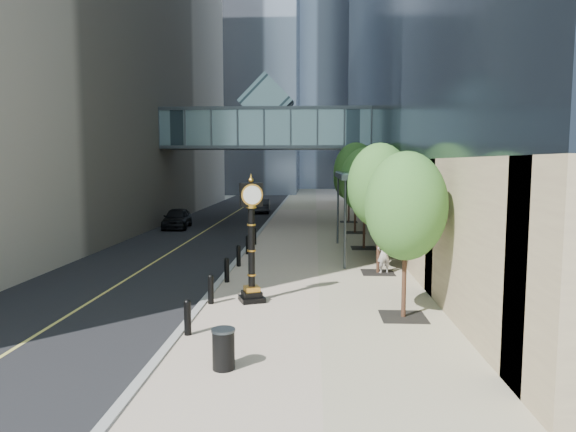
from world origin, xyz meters
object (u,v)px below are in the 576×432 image
(street_clock, at_px, (251,248))
(car_near, at_px, (177,218))
(pedestrian, at_px, (384,254))
(car_far, at_px, (262,206))
(trash_bin, at_px, (224,350))

(street_clock, xyz_separation_m, car_near, (-8.05, 20.06, -1.15))
(pedestrian, distance_m, car_far, 28.61)
(trash_bin, distance_m, pedestrian, 11.91)
(trash_bin, distance_m, car_near, 27.18)
(street_clock, height_order, car_near, street_clock)
(car_far, bearing_deg, pedestrian, 103.32)
(pedestrian, xyz_separation_m, car_near, (-13.23, 15.18, -0.13))
(street_clock, distance_m, car_far, 32.47)
(trash_bin, height_order, pedestrian, pedestrian)
(trash_bin, height_order, car_far, car_far)
(street_clock, bearing_deg, trash_bin, -110.60)
(street_clock, xyz_separation_m, car_far, (-2.94, 32.31, -1.22))
(trash_bin, bearing_deg, street_clock, 90.61)
(pedestrian, bearing_deg, trash_bin, 41.30)
(trash_bin, height_order, car_near, car_near)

